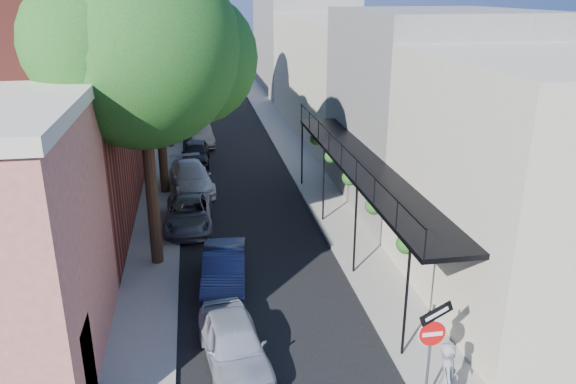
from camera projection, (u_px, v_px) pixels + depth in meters
name	position (u px, v px, depth m)	size (l,w,h in m)	color
road_surface	(225.00, 134.00, 40.44)	(6.00, 64.00, 0.01)	black
sidewalk_left	(169.00, 136.00, 39.80)	(2.00, 64.00, 0.12)	gray
sidewalk_right	(280.00, 131.00, 41.05)	(2.00, 64.00, 0.12)	gray
buildings_left	(79.00, 70.00, 36.16)	(10.10, 59.10, 12.00)	#DB8370
buildings_right	(350.00, 70.00, 39.87)	(9.80, 55.00, 10.00)	beige
sign_post	(432.00, 337.00, 13.32)	(0.89, 0.17, 2.99)	#595B60
oak_near	(153.00, 51.00, 18.93)	(7.48, 6.80, 11.42)	black
oak_mid	(163.00, 52.00, 26.59)	(6.60, 6.00, 10.20)	black
oak_far	(169.00, 17.00, 34.58)	(7.70, 7.00, 11.90)	black
parked_car_a	(234.00, 344.00, 15.37)	(1.61, 4.00, 1.36)	#A0A6B1
parked_car_b	(224.00, 270.00, 19.42)	(1.44, 4.14, 1.36)	#131B3C
parked_car_c	(189.00, 214.00, 24.45)	(2.03, 4.41, 1.22)	#595A60
parked_car_d	(191.00, 177.00, 28.98)	(1.94, 4.77, 1.38)	silver
parked_car_e	(196.00, 153.00, 33.35)	(1.59, 3.95, 1.35)	black
parked_car_f	(200.00, 135.00, 37.42)	(1.43, 4.11, 1.35)	slate
pedestrian	(447.00, 380.00, 13.23)	(0.74, 0.48, 2.02)	gray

